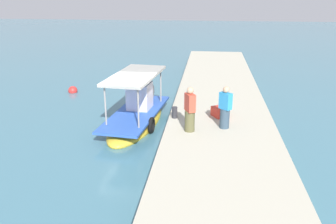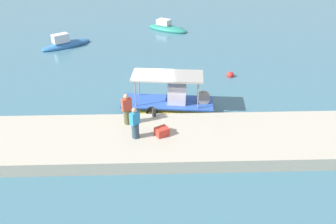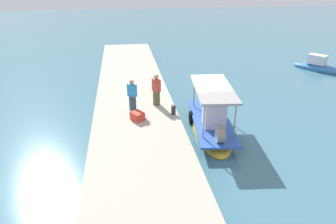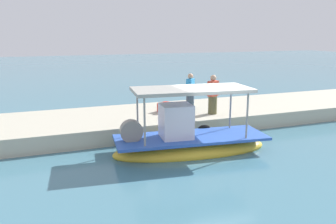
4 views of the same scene
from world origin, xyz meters
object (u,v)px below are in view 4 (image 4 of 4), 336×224
(main_fishing_boat, at_px, (188,141))
(cargo_crate, at_px, (166,107))
(fisherman_by_crate, at_px, (190,93))
(mooring_bollard, at_px, (190,115))
(fisherman_near_bollard, at_px, (213,96))

(main_fishing_boat, relative_size, cargo_crate, 9.20)
(main_fishing_boat, xyz_separation_m, cargo_crate, (-0.51, -3.81, 0.48))
(fisherman_by_crate, distance_m, mooring_bollard, 2.38)
(fisherman_by_crate, xyz_separation_m, cargo_crate, (1.35, 0.17, -0.58))
(main_fishing_boat, xyz_separation_m, mooring_bollard, (-0.92, -1.86, 0.52))
(fisherman_near_bollard, relative_size, cargo_crate, 2.75)
(fisherman_near_bollard, bearing_deg, fisherman_by_crate, -69.89)
(fisherman_by_crate, bearing_deg, mooring_bollard, 66.11)
(main_fishing_boat, relative_size, fisherman_by_crate, 3.47)
(fisherman_near_bollard, height_order, cargo_crate, fisherman_near_bollard)
(fisherman_near_bollard, relative_size, fisherman_by_crate, 1.04)
(fisherman_by_crate, xyz_separation_m, mooring_bollard, (0.94, 2.12, -0.54))
(mooring_bollard, xyz_separation_m, cargo_crate, (0.41, -1.95, -0.04))
(main_fishing_boat, distance_m, fisherman_by_crate, 4.52)
(main_fishing_boat, relative_size, mooring_bollard, 12.21)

